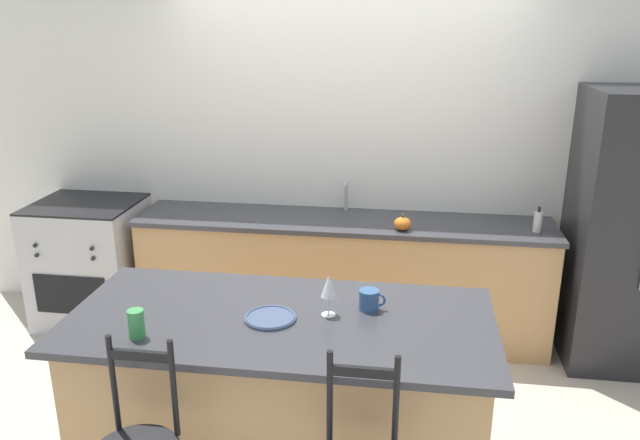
{
  "coord_description": "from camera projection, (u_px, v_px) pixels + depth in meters",
  "views": [
    {
      "loc": [
        0.45,
        -3.85,
        2.28
      ],
      "look_at": [
        -0.04,
        -0.49,
        1.16
      ],
      "focal_mm": 35.0,
      "sensor_mm": 36.0,
      "label": 1
    }
  ],
  "objects": [
    {
      "name": "tumbler_cup",
      "position": [
        136.0,
        324.0,
        2.67
      ],
      "size": [
        0.07,
        0.07,
        0.13
      ],
      "color": "#3D934C",
      "rests_on": "kitchen_island"
    },
    {
      "name": "sink_faucet",
      "position": [
        346.0,
        193.0,
        4.57
      ],
      "size": [
        0.02,
        0.13,
        0.22
      ],
      "color": "#ADAFB5",
      "rests_on": "back_counter"
    },
    {
      "name": "kitchen_island",
      "position": [
        282.0,
        405.0,
        3.02
      ],
      "size": [
        1.97,
        0.91,
        0.96
      ],
      "color": "tan",
      "rests_on": "ground_plane"
    },
    {
      "name": "coffee_mug",
      "position": [
        369.0,
        300.0,
        2.93
      ],
      "size": [
        0.13,
        0.09,
        0.1
      ],
      "color": "#335689",
      "rests_on": "kitchen_island"
    },
    {
      "name": "ground_plane",
      "position": [
        336.0,
        354.0,
        4.39
      ],
      "size": [
        18.0,
        18.0,
        0.0
      ],
      "primitive_type": "plane",
      "color": "beige"
    },
    {
      "name": "back_counter",
      "position": [
        342.0,
        276.0,
        4.58
      ],
      "size": [
        2.96,
        0.63,
        0.9
      ],
      "color": "tan",
      "rests_on": "ground_plane"
    },
    {
      "name": "soap_bottle",
      "position": [
        538.0,
        221.0,
        4.15
      ],
      "size": [
        0.06,
        0.06,
        0.17
      ],
      "color": "silver",
      "rests_on": "back_counter"
    },
    {
      "name": "dinner_plate",
      "position": [
        270.0,
        317.0,
        2.84
      ],
      "size": [
        0.24,
        0.24,
        0.02
      ],
      "color": "#425170",
      "rests_on": "kitchen_island"
    },
    {
      "name": "wine_glass",
      "position": [
        329.0,
        287.0,
        2.84
      ],
      "size": [
        0.07,
        0.07,
        0.2
      ],
      "color": "white",
      "rests_on": "kitchen_island"
    },
    {
      "name": "refrigerator",
      "position": [
        639.0,
        231.0,
        4.09
      ],
      "size": [
        0.83,
        0.72,
        1.85
      ],
      "color": "#232326",
      "rests_on": "ground_plane"
    },
    {
      "name": "pumpkin_decoration",
      "position": [
        403.0,
        224.0,
        4.19
      ],
      "size": [
        0.11,
        0.11,
        0.11
      ],
      "color": "orange",
      "rests_on": "back_counter"
    },
    {
      "name": "oven_range",
      "position": [
        92.0,
        262.0,
        4.78
      ],
      "size": [
        0.76,
        0.7,
        0.95
      ],
      "color": "#B7B7BC",
      "rests_on": "ground_plane"
    },
    {
      "name": "wall_back",
      "position": [
        348.0,
        147.0,
        4.58
      ],
      "size": [
        6.0,
        0.07,
        2.7
      ],
      "color": "silver",
      "rests_on": "ground_plane"
    }
  ]
}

